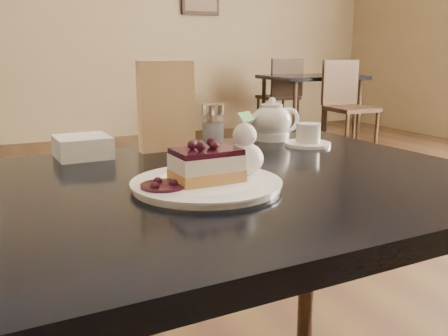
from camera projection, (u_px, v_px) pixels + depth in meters
name	position (u px, v px, depth m)	size (l,w,h in m)	color
main_table	(196.00, 221.00, 0.91)	(1.16, 0.80, 0.71)	black
dessert_plate	(206.00, 185.00, 0.85)	(0.25, 0.25, 0.01)	white
cheesecake_slice	(206.00, 165.00, 0.84)	(0.12, 0.08, 0.06)	#B98D41
whipped_cream	(244.00, 159.00, 0.89)	(0.07, 0.07, 0.06)	white
berry_sauce	(163.00, 186.00, 0.81)	(0.08, 0.08, 0.01)	black
tea_set	(279.00, 125.00, 1.29)	(0.20, 0.22, 0.10)	white
menu_card	(166.00, 106.00, 1.15)	(0.13, 0.03, 0.21)	beige
sugar_shaker	(213.00, 125.00, 1.20)	(0.06, 0.06, 0.10)	white
napkin_stack	(83.00, 147.00, 1.09)	(0.11, 0.11, 0.05)	white
bg_table_far_right	(309.00, 136.00, 5.20)	(0.94, 1.67, 1.11)	black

